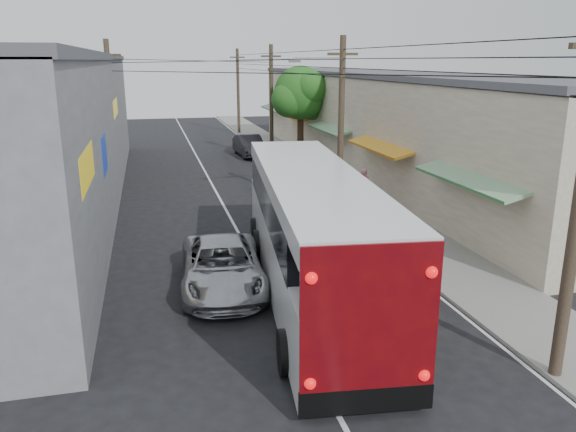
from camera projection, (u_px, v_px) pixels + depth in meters
name	position (u px, v px, depth m)	size (l,w,h in m)	color
ground	(309.00, 362.00, 13.36)	(120.00, 120.00, 0.00)	black
sidewalk	(321.00, 179.00, 33.56)	(3.00, 80.00, 0.12)	slate
building_right	(380.00, 122.00, 35.63)	(7.09, 40.00, 6.25)	beige
building_left	(40.00, 130.00, 27.25)	(7.20, 36.00, 7.25)	gray
utility_poles	(264.00, 111.00, 31.99)	(11.80, 45.28, 8.00)	#473828
street_tree	(302.00, 95.00, 38.03)	(4.40, 4.00, 6.60)	#3F2B19
coach_bus	(311.00, 231.00, 16.96)	(4.20, 13.35, 3.78)	silver
jeepney	(222.00, 266.00, 17.48)	(2.48, 5.38, 1.50)	#AEAFB5
parked_suv	(327.00, 194.00, 26.35)	(2.42, 5.95, 1.73)	gray
parked_car_mid	(270.00, 155.00, 38.28)	(1.60, 3.98, 1.36)	#232428
parked_car_far	(250.00, 146.00, 41.83)	(1.66, 4.77, 1.57)	black
pedestrian_near	(363.00, 186.00, 27.22)	(0.66, 0.43, 1.80)	pink
pedestrian_far	(341.00, 190.00, 27.30)	(0.69, 0.54, 1.42)	#7B92B3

